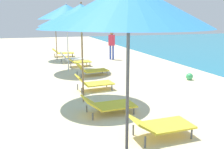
{
  "coord_description": "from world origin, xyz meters",
  "views": [
    {
      "loc": [
        -1.04,
        8.88,
        2.46
      ],
      "look_at": [
        0.69,
        14.15,
        1.21
      ],
      "focal_mm": 40.4,
      "sensor_mm": 36.0,
      "label": 1
    }
  ],
  "objects_px": {
    "umbrella_fifth": "(81,17)",
    "lounger_fifth_inland": "(108,104)",
    "lounger_sixth_inland": "(91,70)",
    "umbrella_farthest": "(55,22)",
    "lounger_fifth_shoreside": "(94,83)",
    "beach_ball": "(189,76)",
    "person_walking_near": "(112,42)",
    "lounger_fourth_shoreside": "(160,125)",
    "umbrella_sixth": "(66,12)",
    "lounger_farthest_shoreside": "(63,52)",
    "lounger_sixth_shoreside": "(78,61)",
    "umbrella_fourth": "(129,6)",
    "lounger_farthest_inland": "(72,58)"
  },
  "relations": [
    {
      "from": "lounger_fourth_shoreside",
      "to": "lounger_farthest_inland",
      "type": "bearing_deg",
      "value": 90.34
    },
    {
      "from": "umbrella_sixth",
      "to": "lounger_sixth_inland",
      "type": "height_order",
      "value": "umbrella_sixth"
    },
    {
      "from": "lounger_sixth_inland",
      "to": "umbrella_farthest",
      "type": "bearing_deg",
      "value": 93.05
    },
    {
      "from": "lounger_fifth_shoreside",
      "to": "lounger_sixth_inland",
      "type": "relative_size",
      "value": 0.91
    },
    {
      "from": "person_walking_near",
      "to": "beach_ball",
      "type": "relative_size",
      "value": 6.11
    },
    {
      "from": "lounger_farthest_inland",
      "to": "umbrella_fifth",
      "type": "bearing_deg",
      "value": -90.85
    },
    {
      "from": "lounger_fifth_shoreside",
      "to": "umbrella_sixth",
      "type": "height_order",
      "value": "umbrella_sixth"
    },
    {
      "from": "lounger_fourth_shoreside",
      "to": "lounger_fifth_inland",
      "type": "height_order",
      "value": "lounger_fourth_shoreside"
    },
    {
      "from": "lounger_fourth_shoreside",
      "to": "lounger_fifth_inland",
      "type": "bearing_deg",
      "value": 109.53
    },
    {
      "from": "umbrella_farthest",
      "to": "lounger_farthest_shoreside",
      "type": "xyz_separation_m",
      "value": [
        0.5,
        1.16,
        -1.96
      ]
    },
    {
      "from": "umbrella_fifth",
      "to": "lounger_fifth_inland",
      "type": "xyz_separation_m",
      "value": [
        0.43,
        -1.12,
        -2.25
      ]
    },
    {
      "from": "lounger_sixth_shoreside",
      "to": "beach_ball",
      "type": "height_order",
      "value": "lounger_sixth_shoreside"
    },
    {
      "from": "lounger_fourth_shoreside",
      "to": "lounger_fifth_inland",
      "type": "distance_m",
      "value": 1.76
    },
    {
      "from": "beach_ball",
      "to": "lounger_sixth_shoreside",
      "type": "bearing_deg",
      "value": 131.35
    },
    {
      "from": "person_walking_near",
      "to": "lounger_farthest_inland",
      "type": "bearing_deg",
      "value": -52.89
    },
    {
      "from": "lounger_sixth_shoreside",
      "to": "lounger_farthest_inland",
      "type": "height_order",
      "value": "lounger_farthest_inland"
    },
    {
      "from": "lounger_fourth_shoreside",
      "to": "lounger_fifth_shoreside",
      "type": "height_order",
      "value": "lounger_fifth_shoreside"
    },
    {
      "from": "lounger_fifth_shoreside",
      "to": "beach_ball",
      "type": "distance_m",
      "value": 4.08
    },
    {
      "from": "lounger_fourth_shoreside",
      "to": "umbrella_farthest",
      "type": "xyz_separation_m",
      "value": [
        -0.95,
        10.95,
        1.95
      ]
    },
    {
      "from": "lounger_sixth_shoreside",
      "to": "umbrella_farthest",
      "type": "bearing_deg",
      "value": 102.3
    },
    {
      "from": "umbrella_sixth",
      "to": "lounger_farthest_shoreside",
      "type": "bearing_deg",
      "value": 85.82
    },
    {
      "from": "lounger_sixth_inland",
      "to": "person_walking_near",
      "type": "distance_m",
      "value": 4.54
    },
    {
      "from": "lounger_fourth_shoreside",
      "to": "umbrella_farthest",
      "type": "bearing_deg",
      "value": 93.69
    },
    {
      "from": "umbrella_sixth",
      "to": "lounger_farthest_shoreside",
      "type": "relative_size",
      "value": 2.18
    },
    {
      "from": "umbrella_fourth",
      "to": "lounger_fifth_shoreside",
      "type": "relative_size",
      "value": 2.27
    },
    {
      "from": "lounger_fourth_shoreside",
      "to": "lounger_sixth_inland",
      "type": "xyz_separation_m",
      "value": [
        0.01,
        6.15,
        -0.03
      ]
    },
    {
      "from": "umbrella_fifth",
      "to": "beach_ball",
      "type": "distance_m",
      "value": 5.4
    },
    {
      "from": "umbrella_fifth",
      "to": "beach_ball",
      "type": "xyz_separation_m",
      "value": [
        4.66,
        1.37,
        -2.36
      ]
    },
    {
      "from": "lounger_sixth_shoreside",
      "to": "lounger_farthest_shoreside",
      "type": "relative_size",
      "value": 0.9
    },
    {
      "from": "umbrella_fifth",
      "to": "lounger_farthest_shoreside",
      "type": "bearing_deg",
      "value": 86.32
    },
    {
      "from": "umbrella_fifth",
      "to": "umbrella_farthest",
      "type": "height_order",
      "value": "umbrella_fifth"
    },
    {
      "from": "person_walking_near",
      "to": "lounger_sixth_inland",
      "type": "bearing_deg",
      "value": -0.68
    },
    {
      "from": "lounger_fourth_shoreside",
      "to": "lounger_farthest_inland",
      "type": "relative_size",
      "value": 0.97
    },
    {
      "from": "umbrella_fifth",
      "to": "lounger_fifth_shoreside",
      "type": "height_order",
      "value": "umbrella_fifth"
    },
    {
      "from": "umbrella_sixth",
      "to": "lounger_sixth_shoreside",
      "type": "xyz_separation_m",
      "value": [
        0.65,
        1.02,
        -2.45
      ]
    },
    {
      "from": "lounger_fifth_inland",
      "to": "umbrella_farthest",
      "type": "height_order",
      "value": "umbrella_farthest"
    },
    {
      "from": "lounger_fifth_inland",
      "to": "umbrella_sixth",
      "type": "relative_size",
      "value": 0.45
    },
    {
      "from": "umbrella_sixth",
      "to": "beach_ball",
      "type": "xyz_separation_m",
      "value": [
        4.41,
        -3.24,
        -2.59
      ]
    },
    {
      "from": "umbrella_farthest",
      "to": "lounger_farthest_shoreside",
      "type": "distance_m",
      "value": 2.33
    },
    {
      "from": "umbrella_fourth",
      "to": "person_walking_near",
      "type": "distance_m",
      "value": 11.56
    },
    {
      "from": "lounger_fifth_shoreside",
      "to": "lounger_fifth_inland",
      "type": "height_order",
      "value": "lounger_fifth_shoreside"
    },
    {
      "from": "lounger_fifth_inland",
      "to": "person_walking_near",
      "type": "distance_m",
      "value": 8.9
    },
    {
      "from": "umbrella_farthest",
      "to": "lounger_farthest_inland",
      "type": "height_order",
      "value": "umbrella_farthest"
    },
    {
      "from": "lounger_fifth_shoreside",
      "to": "lounger_fifth_inland",
      "type": "distance_m",
      "value": 2.23
    },
    {
      "from": "lounger_fifth_inland",
      "to": "lounger_sixth_inland",
      "type": "xyz_separation_m",
      "value": [
        0.63,
        4.51,
        0.01
      ]
    },
    {
      "from": "umbrella_fifth",
      "to": "umbrella_farthest",
      "type": "xyz_separation_m",
      "value": [
        0.1,
        8.18,
        -0.27
      ]
    },
    {
      "from": "lounger_sixth_inland",
      "to": "beach_ball",
      "type": "height_order",
      "value": "lounger_sixth_inland"
    },
    {
      "from": "umbrella_fifth",
      "to": "lounger_fifth_inland",
      "type": "distance_m",
      "value": 2.55
    },
    {
      "from": "lounger_farthest_shoreside",
      "to": "lounger_fifth_shoreside",
      "type": "bearing_deg",
      "value": -83.23
    },
    {
      "from": "umbrella_farthest",
      "to": "lounger_fifth_inland",
      "type": "bearing_deg",
      "value": -87.99
    }
  ]
}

